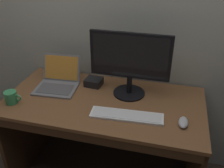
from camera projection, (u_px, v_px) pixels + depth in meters
name	position (u px, v px, depth m)	size (l,w,h in m)	color
desk	(103.00, 126.00, 1.87)	(1.40, 0.71, 0.77)	brown
laptop_space_gray	(58.00, 81.00, 1.92)	(0.32, 0.33, 0.21)	slate
external_monitor	(130.00, 61.00, 1.71)	(0.56, 0.23, 0.47)	black
wired_keyboard	(127.00, 116.00, 1.60)	(0.47, 0.15, 0.02)	white
computer_mouse	(183.00, 122.00, 1.53)	(0.06, 0.11, 0.03)	#B7B7BC
external_drive_box	(94.00, 82.00, 1.94)	(0.12, 0.11, 0.06)	black
coffee_mug	(11.00, 97.00, 1.72)	(0.12, 0.09, 0.09)	#388E56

